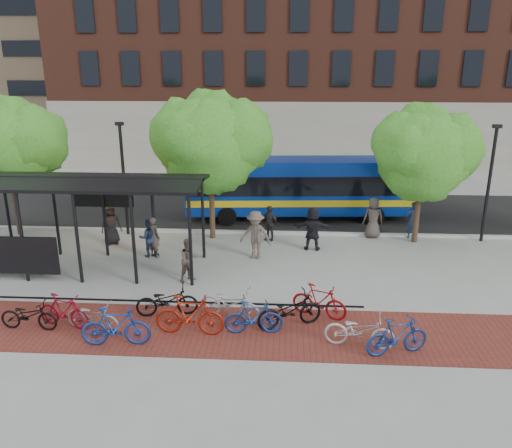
# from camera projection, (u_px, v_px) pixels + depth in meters

# --- Properties ---
(ground) EXTENTS (160.00, 160.00, 0.00)m
(ground) POSITION_uv_depth(u_px,v_px,m) (277.00, 267.00, 19.32)
(ground) COLOR #9E9E99
(ground) RESTS_ON ground
(asphalt_street) EXTENTS (160.00, 8.00, 0.01)m
(asphalt_street) POSITION_uv_depth(u_px,v_px,m) (280.00, 210.00, 26.93)
(asphalt_street) COLOR black
(asphalt_street) RESTS_ON ground
(curb) EXTENTS (160.00, 0.25, 0.12)m
(curb) POSITION_uv_depth(u_px,v_px,m) (279.00, 233.00, 23.11)
(curb) COLOR #B7B7B2
(curb) RESTS_ON ground
(brick_strip) EXTENTS (24.00, 3.00, 0.01)m
(brick_strip) POSITION_uv_depth(u_px,v_px,m) (206.00, 330.00, 14.67)
(brick_strip) COLOR maroon
(brick_strip) RESTS_ON ground
(bike_rack_rail) EXTENTS (12.00, 0.05, 0.95)m
(bike_rack_rail) POSITION_uv_depth(u_px,v_px,m) (170.00, 315.00, 15.61)
(bike_rack_rail) COLOR black
(bike_rack_rail) RESTS_ON ground
(building_brick) EXTENTS (55.00, 14.00, 20.00)m
(building_brick) POSITION_uv_depth(u_px,v_px,m) (408.00, 33.00, 40.47)
(building_brick) COLOR #5C2C20
(building_brick) RESTS_ON ground
(bus_shelter) EXTENTS (10.60, 3.07, 3.60)m
(bus_shelter) POSITION_uv_depth(u_px,v_px,m) (58.00, 192.00, 18.43)
(bus_shelter) COLOR black
(bus_shelter) RESTS_ON ground
(tree_a) EXTENTS (4.90, 4.00, 6.18)m
(tree_a) POSITION_uv_depth(u_px,v_px,m) (10.00, 142.00, 21.92)
(tree_a) COLOR #382619
(tree_a) RESTS_ON ground
(tree_b) EXTENTS (5.15, 4.20, 6.47)m
(tree_b) POSITION_uv_depth(u_px,v_px,m) (213.00, 139.00, 21.33)
(tree_b) COLOR #382619
(tree_b) RESTS_ON ground
(tree_c) EXTENTS (4.66, 3.80, 5.92)m
(tree_c) POSITION_uv_depth(u_px,v_px,m) (425.00, 150.00, 20.93)
(tree_c) COLOR #382619
(tree_c) RESTS_ON ground
(lamp_post_left) EXTENTS (0.35, 0.20, 5.12)m
(lamp_post_left) POSITION_uv_depth(u_px,v_px,m) (124.00, 176.00, 22.32)
(lamp_post_left) COLOR black
(lamp_post_left) RESTS_ON ground
(lamp_post_right) EXTENTS (0.35, 0.20, 5.12)m
(lamp_post_right) POSITION_uv_depth(u_px,v_px,m) (489.00, 180.00, 21.40)
(lamp_post_right) COLOR black
(lamp_post_right) RESTS_ON ground
(bus) EXTENTS (11.42, 3.31, 3.04)m
(bus) POSITION_uv_depth(u_px,v_px,m) (299.00, 185.00, 25.07)
(bus) COLOR navy
(bus) RESTS_ON ground
(bike_0) EXTENTS (1.76, 0.69, 0.91)m
(bike_0) POSITION_uv_depth(u_px,v_px,m) (29.00, 315.00, 14.60)
(bike_0) COLOR black
(bike_0) RESTS_ON ground
(bike_1) EXTENTS (1.81, 0.92, 1.05)m
(bike_1) POSITION_uv_depth(u_px,v_px,m) (64.00, 311.00, 14.71)
(bike_1) COLOR maroon
(bike_1) RESTS_ON ground
(bike_2) EXTENTS (1.83, 1.02, 0.91)m
(bike_2) POSITION_uv_depth(u_px,v_px,m) (93.00, 316.00, 14.54)
(bike_2) COLOR #959598
(bike_2) RESTS_ON ground
(bike_3) EXTENTS (1.97, 0.72, 1.16)m
(bike_3) POSITION_uv_depth(u_px,v_px,m) (116.00, 327.00, 13.72)
(bike_3) COLOR navy
(bike_3) RESTS_ON ground
(bike_4) EXTENTS (1.99, 1.00, 1.00)m
(bike_4) POSITION_uv_depth(u_px,v_px,m) (167.00, 301.00, 15.42)
(bike_4) COLOR black
(bike_4) RESTS_ON ground
(bike_5) EXTENTS (2.04, 0.66, 1.21)m
(bike_5) POSITION_uv_depth(u_px,v_px,m) (190.00, 315.00, 14.29)
(bike_5) COLOR maroon
(bike_5) RESTS_ON ground
(bike_6) EXTENTS (2.11, 1.32, 1.05)m
(bike_6) POSITION_uv_depth(u_px,v_px,m) (230.00, 303.00, 15.19)
(bike_6) COLOR #A9AAAC
(bike_6) RESTS_ON ground
(bike_7) EXTENTS (1.73, 0.62, 1.02)m
(bike_7) POSITION_uv_depth(u_px,v_px,m) (254.00, 317.00, 14.36)
(bike_7) COLOR navy
(bike_7) RESTS_ON ground
(bike_8) EXTENTS (2.14, 1.44, 1.07)m
(bike_8) POSITION_uv_depth(u_px,v_px,m) (289.00, 310.00, 14.73)
(bike_8) COLOR black
(bike_8) RESTS_ON ground
(bike_9) EXTENTS (1.82, 1.15, 1.06)m
(bike_9) POSITION_uv_depth(u_px,v_px,m) (319.00, 301.00, 15.32)
(bike_9) COLOR maroon
(bike_9) RESTS_ON ground
(bike_10) EXTENTS (2.01, 0.98, 1.01)m
(bike_10) POSITION_uv_depth(u_px,v_px,m) (360.00, 330.00, 13.67)
(bike_10) COLOR #BABABC
(bike_10) RESTS_ON ground
(bike_11) EXTENTS (1.86, 1.02, 1.08)m
(bike_11) POSITION_uv_depth(u_px,v_px,m) (397.00, 336.00, 13.31)
(bike_11) COLOR navy
(bike_11) RESTS_ON ground
(pedestrian_0) EXTENTS (1.02, 0.86, 1.76)m
(pedestrian_0) POSITION_uv_depth(u_px,v_px,m) (111.00, 224.00, 21.62)
(pedestrian_0) COLOR black
(pedestrian_0) RESTS_ON ground
(pedestrian_1) EXTENTS (0.74, 0.68, 1.69)m
(pedestrian_1) POSITION_uv_depth(u_px,v_px,m) (154.00, 237.00, 20.12)
(pedestrian_1) COLOR #3F3832
(pedestrian_1) RESTS_ON ground
(pedestrian_2) EXTENTS (0.93, 0.82, 1.60)m
(pedestrian_2) POSITION_uv_depth(u_px,v_px,m) (149.00, 238.00, 20.19)
(pedestrian_2) COLOR #1E2A46
(pedestrian_2) RESTS_ON ground
(pedestrian_3) EXTENTS (1.42, 1.03, 1.98)m
(pedestrian_3) POSITION_uv_depth(u_px,v_px,m) (255.00, 235.00, 19.90)
(pedestrian_3) COLOR brown
(pedestrian_3) RESTS_ON ground
(pedestrian_4) EXTENTS (0.99, 0.85, 1.60)m
(pedestrian_4) POSITION_uv_depth(u_px,v_px,m) (269.00, 223.00, 22.07)
(pedestrian_4) COLOR #2A2A2A
(pedestrian_4) RESTS_ON ground
(pedestrian_5) EXTENTS (1.76, 0.67, 1.86)m
(pedestrian_5) POSITION_uv_depth(u_px,v_px,m) (313.00, 229.00, 20.90)
(pedestrian_5) COLOR black
(pedestrian_5) RESTS_ON ground
(pedestrian_6) EXTENTS (0.96, 0.67, 1.85)m
(pedestrian_6) POSITION_uv_depth(u_px,v_px,m) (373.00, 218.00, 22.41)
(pedestrian_6) COLOR #453B37
(pedestrian_6) RESTS_ON ground
(pedestrian_7) EXTENTS (0.63, 0.42, 1.69)m
(pedestrian_7) POSITION_uv_depth(u_px,v_px,m) (413.00, 220.00, 22.33)
(pedestrian_7) COLOR #202B4B
(pedestrian_7) RESTS_ON ground
(pedestrian_8) EXTENTS (0.98, 0.98, 1.60)m
(pedestrian_8) POSITION_uv_depth(u_px,v_px,m) (190.00, 260.00, 17.83)
(pedestrian_8) COLOR brown
(pedestrian_8) RESTS_ON ground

